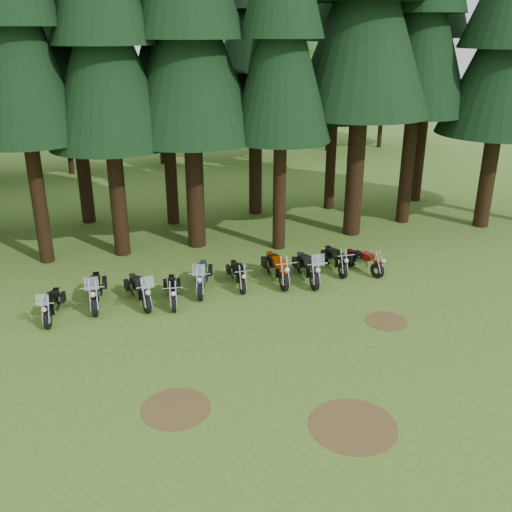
% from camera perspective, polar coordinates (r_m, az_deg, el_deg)
% --- Properties ---
extents(ground, '(120.00, 120.00, 0.00)m').
position_cam_1_polar(ground, '(17.44, 0.66, -9.44)').
color(ground, '#3E6323').
rests_on(ground, ground).
extents(pine_front_4, '(4.95, 4.95, 16.33)m').
position_cam_1_polar(pine_front_4, '(23.59, -15.33, 22.91)').
color(pine_front_4, black).
rests_on(pine_front_4, ground).
extents(pine_front_5, '(5.81, 5.81, 16.72)m').
position_cam_1_polar(pine_front_5, '(24.07, -6.89, 23.98)').
color(pine_front_5, black).
rests_on(pine_front_5, ground).
extents(pine_front_6, '(4.15, 4.15, 16.75)m').
position_cam_1_polar(pine_front_6, '(23.63, 2.66, 24.19)').
color(pine_front_6, black).
rests_on(pine_front_6, ground).
extents(pine_front_9, '(5.44, 5.44, 15.89)m').
position_cam_1_polar(pine_front_9, '(28.84, 24.25, 21.00)').
color(pine_front_9, black).
rests_on(pine_front_9, ground).
extents(pine_back_2, '(4.85, 4.85, 16.30)m').
position_cam_1_polar(pine_back_2, '(28.53, -18.53, 22.24)').
color(pine_back_2, black).
rests_on(pine_back_2, ground).
extents(pine_back_3, '(4.35, 4.35, 16.20)m').
position_cam_1_polar(pine_back_3, '(27.42, -9.41, 22.93)').
color(pine_back_3, black).
rests_on(pine_back_3, ground).
extents(pine_back_4, '(4.94, 4.94, 13.78)m').
position_cam_1_polar(pine_back_4, '(28.76, -0.06, 20.25)').
color(pine_back_4, black).
rests_on(pine_back_4, ground).
extents(pine_back_5, '(3.94, 3.94, 16.33)m').
position_cam_1_polar(pine_back_5, '(29.88, 8.22, 23.03)').
color(pine_back_5, black).
rests_on(pine_back_5, ground).
extents(pine_back_6, '(4.59, 4.59, 16.58)m').
position_cam_1_polar(pine_back_6, '(32.45, 17.44, 22.48)').
color(pine_back_6, black).
rests_on(pine_back_6, ground).
extents(decid_3, '(6.12, 5.95, 7.65)m').
position_cam_1_polar(decid_3, '(39.51, -18.27, 14.20)').
color(decid_3, black).
rests_on(decid_3, ground).
extents(decid_4, '(5.93, 5.76, 7.41)m').
position_cam_1_polar(decid_4, '(41.20, -9.23, 15.06)').
color(decid_4, black).
rests_on(decid_4, ground).
extents(decid_5, '(8.45, 8.21, 10.56)m').
position_cam_1_polar(decid_5, '(42.01, 0.28, 18.00)').
color(decid_5, black).
rests_on(decid_5, ground).
extents(decid_6, '(7.06, 6.86, 8.82)m').
position_cam_1_polar(decid_6, '(45.73, 7.93, 16.83)').
color(decid_6, black).
rests_on(decid_6, ground).
extents(decid_7, '(8.44, 8.20, 10.55)m').
position_cam_1_polar(decid_7, '(47.66, 13.36, 17.90)').
color(decid_7, black).
rests_on(decid_7, ground).
extents(dirt_patch_0, '(1.80, 1.80, 0.01)m').
position_cam_1_polar(dirt_patch_0, '(15.23, -7.98, -14.87)').
color(dirt_patch_0, '#4C3D1E').
rests_on(dirt_patch_0, ground).
extents(dirt_patch_1, '(1.40, 1.40, 0.01)m').
position_cam_1_polar(dirt_patch_1, '(19.53, 12.88, -6.36)').
color(dirt_patch_1, '#4C3D1E').
rests_on(dirt_patch_1, ground).
extents(dirt_patch_2, '(2.20, 2.20, 0.01)m').
position_cam_1_polar(dirt_patch_2, '(14.75, 9.67, -16.38)').
color(dirt_patch_2, '#4C3D1E').
rests_on(dirt_patch_2, ground).
extents(motorcycle_0, '(0.66, 2.12, 1.33)m').
position_cam_1_polar(motorcycle_0, '(20.25, -19.73, -4.71)').
color(motorcycle_0, black).
rests_on(motorcycle_0, ground).
extents(motorcycle_1, '(0.58, 2.47, 1.55)m').
position_cam_1_polar(motorcycle_1, '(20.67, -15.75, -3.42)').
color(motorcycle_1, black).
rests_on(motorcycle_1, ground).
extents(motorcycle_2, '(0.65, 2.34, 1.47)m').
position_cam_1_polar(motorcycle_2, '(20.42, -11.56, -3.43)').
color(motorcycle_2, black).
rests_on(motorcycle_2, ground).
extents(motorcycle_3, '(0.41, 2.07, 0.84)m').
position_cam_1_polar(motorcycle_3, '(20.34, -8.34, -3.50)').
color(motorcycle_3, black).
rests_on(motorcycle_3, ground).
extents(motorcycle_4, '(0.97, 2.38, 1.51)m').
position_cam_1_polar(motorcycle_4, '(21.10, -5.44, -2.17)').
color(motorcycle_4, black).
rests_on(motorcycle_4, ground).
extents(motorcycle_5, '(0.33, 2.06, 0.84)m').
position_cam_1_polar(motorcycle_5, '(21.41, -1.82, -1.93)').
color(motorcycle_5, black).
rests_on(motorcycle_5, ground).
extents(motorcycle_6, '(0.37, 2.47, 1.01)m').
position_cam_1_polar(motorcycle_6, '(21.76, 2.09, -1.28)').
color(motorcycle_6, black).
rests_on(motorcycle_6, ground).
extents(motorcycle_7, '(0.52, 2.44, 1.53)m').
position_cam_1_polar(motorcycle_7, '(21.85, 5.18, -1.26)').
color(motorcycle_7, black).
rests_on(motorcycle_7, ground).
extents(motorcycle_8, '(0.34, 2.16, 0.88)m').
position_cam_1_polar(motorcycle_8, '(22.95, 7.94, -0.40)').
color(motorcycle_8, black).
rests_on(motorcycle_8, ground).
extents(motorcycle_9, '(0.78, 2.00, 0.84)m').
position_cam_1_polar(motorcycle_9, '(23.02, 10.72, -0.56)').
color(motorcycle_9, black).
rests_on(motorcycle_9, ground).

